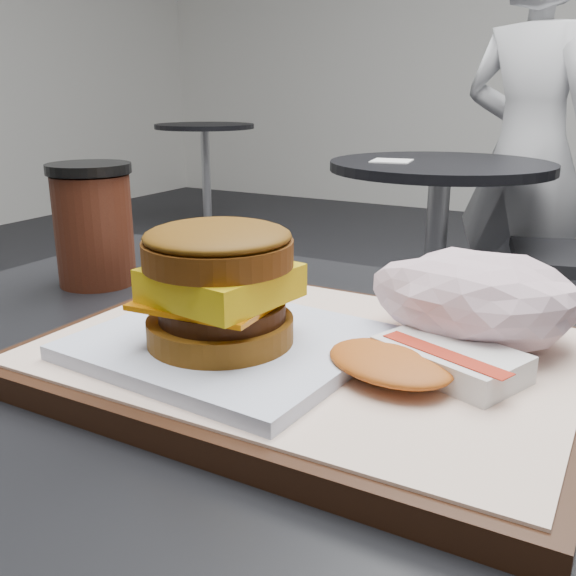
# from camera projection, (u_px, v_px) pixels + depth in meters

# --- Properties ---
(customer_table) EXTENTS (0.80, 0.60, 0.77)m
(customer_table) POSITION_uv_depth(u_px,v_px,m) (274.00, 575.00, 0.53)
(customer_table) COLOR #A5A5AA
(customer_table) RESTS_ON ground
(serving_tray) EXTENTS (0.38, 0.28, 0.02)m
(serving_tray) POSITION_uv_depth(u_px,v_px,m) (309.00, 359.00, 0.46)
(serving_tray) COLOR black
(serving_tray) RESTS_ON customer_table
(breakfast_sandwich) EXTENTS (0.20, 0.18, 0.09)m
(breakfast_sandwich) POSITION_uv_depth(u_px,v_px,m) (222.00, 299.00, 0.43)
(breakfast_sandwich) COLOR white
(breakfast_sandwich) RESTS_ON serving_tray
(hash_brown) EXTENTS (0.13, 0.12, 0.02)m
(hash_brown) POSITION_uv_depth(u_px,v_px,m) (423.00, 361.00, 0.41)
(hash_brown) COLOR silver
(hash_brown) RESTS_ON serving_tray
(crumpled_wrapper) EXTENTS (0.15, 0.12, 0.06)m
(crumpled_wrapper) POSITION_uv_depth(u_px,v_px,m) (476.00, 298.00, 0.46)
(crumpled_wrapper) COLOR white
(crumpled_wrapper) RESTS_ON serving_tray
(coffee_cup) EXTENTS (0.08, 0.08, 0.12)m
(coffee_cup) POSITION_uv_depth(u_px,v_px,m) (94.00, 225.00, 0.66)
(coffee_cup) COLOR #451C10
(coffee_cup) RESTS_ON customer_table
(neighbor_table) EXTENTS (0.70, 0.70, 0.75)m
(neighbor_table) POSITION_uv_depth(u_px,v_px,m) (437.00, 224.00, 2.08)
(neighbor_table) COLOR black
(neighbor_table) RESTS_ON ground
(napkin) EXTENTS (0.14, 0.14, 0.00)m
(napkin) POSITION_uv_depth(u_px,v_px,m) (392.00, 161.00, 2.02)
(napkin) COLOR white
(napkin) RESTS_ON neighbor_table
(patron) EXTENTS (0.63, 0.52, 1.48)m
(patron) POSITION_uv_depth(u_px,v_px,m) (528.00, 155.00, 2.30)
(patron) COLOR silver
(patron) RESTS_ON ground
(bg_table_mid) EXTENTS (0.66, 0.66, 0.75)m
(bg_table_mid) POSITION_uv_depth(u_px,v_px,m) (205.00, 153.00, 4.32)
(bg_table_mid) COLOR black
(bg_table_mid) RESTS_ON ground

